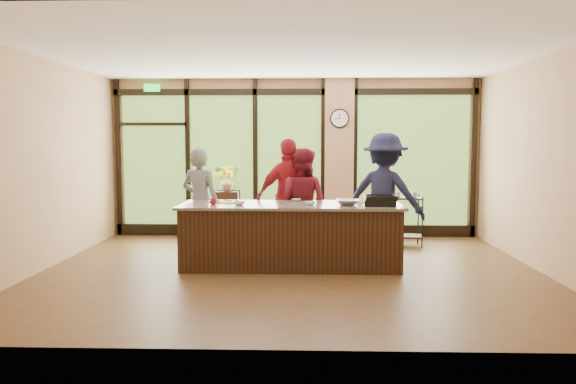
# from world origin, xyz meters

# --- Properties ---
(floor) EXTENTS (7.00, 7.00, 0.00)m
(floor) POSITION_xyz_m (0.00, 0.00, 0.00)
(floor) COLOR #4F311C
(floor) RESTS_ON ground
(ceiling) EXTENTS (7.00, 7.00, 0.00)m
(ceiling) POSITION_xyz_m (0.00, 0.00, 3.00)
(ceiling) COLOR white
(ceiling) RESTS_ON back_wall
(back_wall) EXTENTS (7.00, 0.00, 7.00)m
(back_wall) POSITION_xyz_m (0.00, 3.00, 1.50)
(back_wall) COLOR tan
(back_wall) RESTS_ON floor
(left_wall) EXTENTS (0.00, 6.00, 6.00)m
(left_wall) POSITION_xyz_m (-3.50, 0.00, 1.50)
(left_wall) COLOR tan
(left_wall) RESTS_ON floor
(right_wall) EXTENTS (0.00, 6.00, 6.00)m
(right_wall) POSITION_xyz_m (3.50, 0.00, 1.50)
(right_wall) COLOR tan
(right_wall) RESTS_ON floor
(window_wall) EXTENTS (6.90, 0.12, 3.00)m
(window_wall) POSITION_xyz_m (0.16, 2.95, 1.39)
(window_wall) COLOR tan
(window_wall) RESTS_ON floor
(island_base) EXTENTS (3.10, 1.00, 0.88)m
(island_base) POSITION_xyz_m (0.00, 0.30, 0.44)
(island_base) COLOR black
(island_base) RESTS_ON floor
(countertop) EXTENTS (3.20, 1.10, 0.04)m
(countertop) POSITION_xyz_m (0.00, 0.30, 0.90)
(countertop) COLOR slate
(countertop) RESTS_ON island_base
(wall_clock) EXTENTS (0.36, 0.04, 0.36)m
(wall_clock) POSITION_xyz_m (0.85, 2.87, 2.25)
(wall_clock) COLOR black
(wall_clock) RESTS_ON window_wall
(cook_left) EXTENTS (0.73, 0.59, 1.73)m
(cook_left) POSITION_xyz_m (-1.45, 1.00, 0.86)
(cook_left) COLOR slate
(cook_left) RESTS_ON floor
(cook_midleft) EXTENTS (1.02, 0.93, 1.72)m
(cook_midleft) POSITION_xyz_m (0.15, 1.02, 0.86)
(cook_midleft) COLOR maroon
(cook_midleft) RESTS_ON floor
(cook_midright) EXTENTS (1.19, 0.82, 1.87)m
(cook_midright) POSITION_xyz_m (-0.03, 1.08, 0.93)
(cook_midright) COLOR maroon
(cook_midright) RESTS_ON floor
(cook_right) EXTENTS (1.45, 1.18, 1.95)m
(cook_right) POSITION_xyz_m (1.45, 1.02, 0.98)
(cook_right) COLOR #181A35
(cook_right) RESTS_ON floor
(roasting_pan) EXTENTS (0.46, 0.38, 0.08)m
(roasting_pan) POSITION_xyz_m (1.26, 0.12, 0.96)
(roasting_pan) COLOR black
(roasting_pan) RESTS_ON countertop
(mixing_bowl) EXTENTS (0.37, 0.37, 0.08)m
(mixing_bowl) POSITION_xyz_m (0.81, 0.15, 0.96)
(mixing_bowl) COLOR silver
(mixing_bowl) RESTS_ON countertop
(cutting_board_left) EXTENTS (0.42, 0.36, 0.01)m
(cutting_board_left) POSITION_xyz_m (-0.91, 0.53, 0.93)
(cutting_board_left) COLOR #439135
(cutting_board_left) RESTS_ON countertop
(cutting_board_center) EXTENTS (0.46, 0.42, 0.01)m
(cutting_board_center) POSITION_xyz_m (-1.00, 0.48, 0.93)
(cutting_board_center) COLOR gold
(cutting_board_center) RESTS_ON countertop
(cutting_board_right) EXTENTS (0.44, 0.37, 0.01)m
(cutting_board_right) POSITION_xyz_m (0.98, 0.59, 0.93)
(cutting_board_right) COLOR gold
(cutting_board_right) RESTS_ON countertop
(prep_bowl_near) EXTENTS (0.18, 0.18, 0.05)m
(prep_bowl_near) POSITION_xyz_m (-0.73, 0.12, 0.94)
(prep_bowl_near) COLOR white
(prep_bowl_near) RESTS_ON countertop
(prep_bowl_mid) EXTENTS (0.18, 0.18, 0.05)m
(prep_bowl_mid) POSITION_xyz_m (0.28, 0.19, 0.94)
(prep_bowl_mid) COLOR white
(prep_bowl_mid) RESTS_ON countertop
(prep_bowl_far) EXTENTS (0.15, 0.15, 0.03)m
(prep_bowl_far) POSITION_xyz_m (0.07, 0.66, 0.94)
(prep_bowl_far) COLOR white
(prep_bowl_far) RESTS_ON countertop
(red_ramekin) EXTENTS (0.12, 0.12, 0.08)m
(red_ramekin) POSITION_xyz_m (-1.11, 0.17, 0.96)
(red_ramekin) COLOR #AF1126
(red_ramekin) RESTS_ON countertop
(flower_stand) EXTENTS (0.44, 0.44, 0.89)m
(flower_stand) POSITION_xyz_m (-1.26, 2.75, 0.44)
(flower_stand) COLOR black
(flower_stand) RESTS_ON floor
(flower_vase) EXTENTS (0.38, 0.38, 0.30)m
(flower_vase) POSITION_xyz_m (-1.26, 2.75, 1.03)
(flower_vase) COLOR #937250
(flower_vase) RESTS_ON flower_stand
(bar_cart) EXTENTS (0.74, 0.49, 0.95)m
(bar_cart) POSITION_xyz_m (1.89, 1.96, 0.57)
(bar_cart) COLOR black
(bar_cart) RESTS_ON floor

